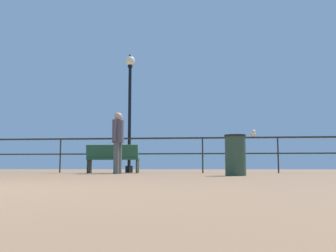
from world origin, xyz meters
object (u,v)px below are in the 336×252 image
object	(u,v)px
person_by_bench	(118,138)
trash_bin	(235,155)
seagull_on_rail	(253,134)
lamppost_center	(130,101)
bench_near_left	(113,157)

from	to	relation	value
person_by_bench	trash_bin	bearing A→B (deg)	-32.52
seagull_on_rail	lamppost_center	bearing A→B (deg)	176.50
bench_near_left	trash_bin	size ratio (longest dim) A/B	1.82
person_by_bench	seagull_on_rail	distance (m)	4.19
lamppost_center	trash_bin	bearing A→B (deg)	-52.42
bench_near_left	seagull_on_rail	world-z (taller)	seagull_on_rail
bench_near_left	person_by_bench	xyz separation A→B (m)	(0.42, -1.17, 0.47)
lamppost_center	person_by_bench	world-z (taller)	lamppost_center
trash_bin	seagull_on_rail	bearing A→B (deg)	77.53
trash_bin	bench_near_left	bearing A→B (deg)	137.81
seagull_on_rail	trash_bin	size ratio (longest dim) A/B	0.50
seagull_on_rail	bench_near_left	bearing A→B (deg)	-170.54
lamppost_center	trash_bin	world-z (taller)	lamppost_center
trash_bin	lamppost_center	bearing A→B (deg)	127.58
person_by_bench	trash_bin	xyz separation A→B (m)	(2.92, -1.86, -0.51)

